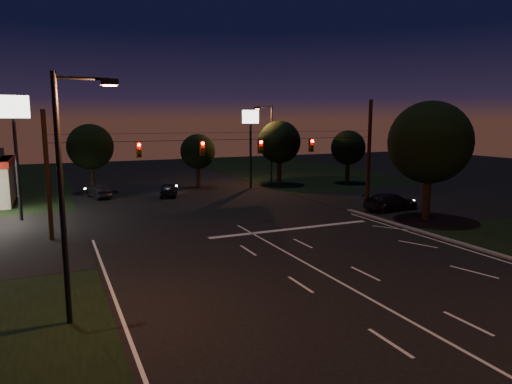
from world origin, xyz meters
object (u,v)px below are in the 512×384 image
utility_pole_right (367,209)px  tree_right_near (428,143)px  car_oncoming_a (169,190)px  car_oncoming_b (98,191)px  car_cross (391,202)px

utility_pole_right → tree_right_near: tree_right_near is taller
utility_pole_right → tree_right_near: (1.53, -4.83, 5.68)m
car_oncoming_a → utility_pole_right: bearing=153.6°
tree_right_near → car_oncoming_b: (-21.32, 20.01, -5.05)m
utility_pole_right → tree_right_near: bearing=-72.5°
car_oncoming_a → tree_right_near: bearing=147.9°
utility_pole_right → car_oncoming_a: size_ratio=2.35×
car_oncoming_a → car_cross: (15.02, -14.48, 0.07)m
car_oncoming_b → car_cross: size_ratio=0.77×
tree_right_near → utility_pole_right: bearing=107.5°
tree_right_near → car_oncoming_b: 29.68m
utility_pole_right → car_cross: bearing=-34.5°
car_oncoming_b → tree_right_near: bearing=122.9°
utility_pole_right → car_oncoming_a: (-13.44, 13.39, 0.65)m
car_oncoming_a → car_cross: size_ratio=0.77×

